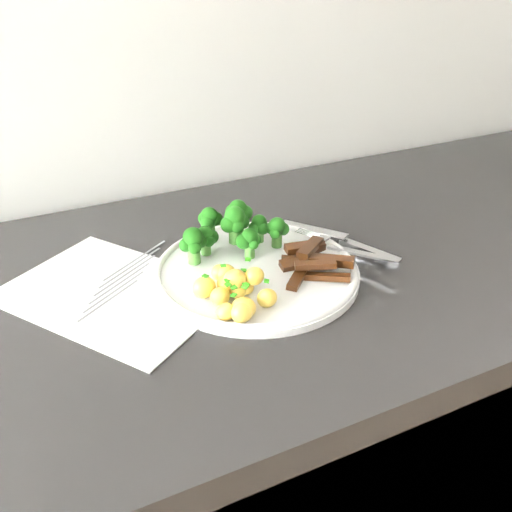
# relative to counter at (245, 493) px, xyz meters

# --- Properties ---
(counter) EXTENTS (2.38, 0.59, 0.89)m
(counter) POSITION_rel_counter_xyz_m (0.00, 0.00, 0.00)
(counter) COLOR black
(counter) RESTS_ON ground
(recipe_paper) EXTENTS (0.31, 0.33, 0.00)m
(recipe_paper) POSITION_rel_counter_xyz_m (-0.17, 0.03, 0.45)
(recipe_paper) COLOR white
(recipe_paper) RESTS_ON counter
(plate) EXTENTS (0.27, 0.27, 0.02)m
(plate) POSITION_rel_counter_xyz_m (0.01, -0.01, 0.45)
(plate) COLOR white
(plate) RESTS_ON counter
(broccoli) EXTENTS (0.16, 0.09, 0.06)m
(broccoli) POSITION_rel_counter_xyz_m (0.01, 0.05, 0.49)
(broccoli) COLOR #315E21
(broccoli) RESTS_ON plate
(potatoes) EXTENTS (0.09, 0.12, 0.04)m
(potatoes) POSITION_rel_counter_xyz_m (-0.04, -0.06, 0.47)
(potatoes) COLOR #FFD655
(potatoes) RESTS_ON plate
(beef_strips) EXTENTS (0.10, 0.10, 0.03)m
(beef_strips) POSITION_rel_counter_xyz_m (0.08, -0.04, 0.47)
(beef_strips) COLOR black
(beef_strips) RESTS_ON plate
(fork) EXTENTS (0.09, 0.15, 0.01)m
(fork) POSITION_rel_counter_xyz_m (0.15, -0.03, 0.46)
(fork) COLOR silver
(fork) RESTS_ON plate
(knife) EXTENTS (0.11, 0.17, 0.02)m
(knife) POSITION_rel_counter_xyz_m (0.17, -0.01, 0.45)
(knife) COLOR silver
(knife) RESTS_ON plate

